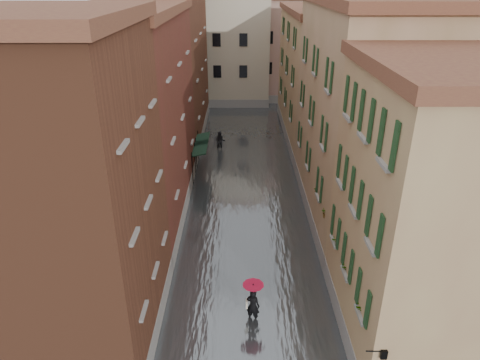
{
  "coord_description": "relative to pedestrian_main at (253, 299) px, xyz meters",
  "views": [
    {
      "loc": [
        -0.46,
        -16.37,
        14.36
      ],
      "look_at": [
        -0.42,
        7.49,
        3.0
      ],
      "focal_mm": 32.0,
      "sensor_mm": 36.0,
      "label": 1
    }
  ],
  "objects": [
    {
      "name": "window_planters",
      "position": [
        3.97,
        1.96,
        2.26
      ],
      "size": [
        0.59,
        10.59,
        0.84
      ],
      "color": "brown",
      "rests_on": "ground"
    },
    {
      "name": "awning_near",
      "position": [
        -3.63,
        15.5,
        1.22
      ],
      "size": [
        1.09,
        3.15,
        2.8
      ],
      "color": "#152F20",
      "rests_on": "ground"
    },
    {
      "name": "ground",
      "position": [
        -0.15,
        1.33,
        -1.25
      ],
      "size": [
        120.0,
        120.0,
        0.0
      ],
      "primitive_type": "plane",
      "color": "#525255",
      "rests_on": "ground"
    },
    {
      "name": "pedestrian_main",
      "position": [
        0.0,
        0.0,
        0.0
      ],
      "size": [
        0.97,
        0.97,
        2.06
      ],
      "color": "black",
      "rests_on": "ground"
    },
    {
      "name": "awning_far",
      "position": [
        -3.64,
        17.43,
        1.22
      ],
      "size": [
        1.09,
        2.89,
        2.8
      ],
      "color": "#152F20",
      "rests_on": "ground"
    },
    {
      "name": "building_end_cream",
      "position": [
        -3.15,
        39.33,
        5.25
      ],
      "size": [
        12.0,
        9.0,
        13.0
      ],
      "primitive_type": "cube",
      "color": "#BFB198",
      "rests_on": "ground"
    },
    {
      "name": "building_right_far",
      "position": [
        6.85,
        25.33,
        4.5
      ],
      "size": [
        6.0,
        16.0,
        11.5
      ],
      "primitive_type": "cube",
      "color": "#9E7351",
      "rests_on": "ground"
    },
    {
      "name": "building_left_far",
      "position": [
        -7.15,
        25.33,
        5.75
      ],
      "size": [
        6.0,
        16.0,
        14.0
      ],
      "primitive_type": "cube",
      "color": "brown",
      "rests_on": "ground"
    },
    {
      "name": "floodwater",
      "position": [
        -0.15,
        14.33,
        -1.15
      ],
      "size": [
        10.0,
        60.0,
        0.2
      ],
      "primitive_type": "cube",
      "color": "#51565A",
      "rests_on": "ground"
    },
    {
      "name": "building_right_mid",
      "position": [
        6.85,
        10.33,
        5.25
      ],
      "size": [
        6.0,
        14.0,
        13.0
      ],
      "primitive_type": "cube",
      "color": "tan",
      "rests_on": "ground"
    },
    {
      "name": "building_end_pink",
      "position": [
        5.85,
        41.33,
        4.75
      ],
      "size": [
        10.0,
        9.0,
        12.0
      ],
      "primitive_type": "cube",
      "color": "#A87F76",
      "rests_on": "ground"
    },
    {
      "name": "building_left_mid",
      "position": [
        -7.15,
        10.33,
        5.0
      ],
      "size": [
        6.0,
        14.0,
        12.5
      ],
      "primitive_type": "cube",
      "color": "maroon",
      "rests_on": "ground"
    },
    {
      "name": "building_left_near",
      "position": [
        -7.15,
        -0.67,
        5.25
      ],
      "size": [
        6.0,
        8.0,
        13.0
      ],
      "primitive_type": "cube",
      "color": "brown",
      "rests_on": "ground"
    },
    {
      "name": "building_right_near",
      "position": [
        6.85,
        -0.67,
        4.5
      ],
      "size": [
        6.0,
        8.0,
        11.5
      ],
      "primitive_type": "cube",
      "color": "#9E7351",
      "rests_on": "ground"
    },
    {
      "name": "pedestrian_far",
      "position": [
        -2.34,
        21.35,
        -0.33
      ],
      "size": [
        0.93,
        0.74,
        1.84
      ],
      "primitive_type": "imported",
      "rotation": [
        0.0,
        0.0,
        -0.05
      ],
      "color": "black",
      "rests_on": "ground"
    },
    {
      "name": "wall_lantern",
      "position": [
        4.18,
        -4.67,
        1.76
      ],
      "size": [
        0.71,
        0.22,
        0.35
      ],
      "color": "black",
      "rests_on": "ground"
    }
  ]
}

